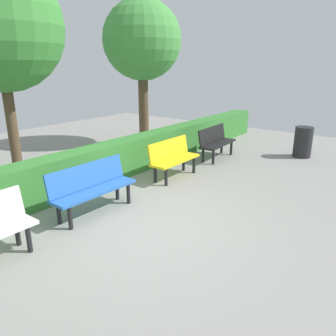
% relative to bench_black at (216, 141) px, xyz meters
% --- Properties ---
extents(ground_plane, '(18.06, 18.06, 0.00)m').
position_rel_bench_black_xyz_m(ground_plane, '(4.20, 0.97, -0.48)').
color(ground_plane, gray).
extents(bench_black, '(1.44, 0.53, 0.86)m').
position_rel_bench_black_xyz_m(bench_black, '(0.00, 0.00, 0.00)').
color(bench_black, black).
rests_on(bench_black, ground_plane).
extents(bench_yellow, '(1.38, 0.46, 0.86)m').
position_rel_bench_black_xyz_m(bench_yellow, '(1.98, 0.01, -0.00)').
color(bench_yellow, yellow).
rests_on(bench_yellow, ground_plane).
extents(bench_blue, '(1.59, 0.49, 0.86)m').
position_rel_bench_black_xyz_m(bench_blue, '(4.32, 0.00, 0.00)').
color(bench_blue, blue).
rests_on(bench_blue, ground_plane).
extents(hedge_row, '(14.06, 0.51, 0.83)m').
position_rel_bench_black_xyz_m(hedge_row, '(3.22, -1.02, -0.06)').
color(hedge_row, '#387F33').
rests_on(hedge_row, ground_plane).
extents(tree_near, '(2.38, 2.38, 4.36)m').
position_rel_bench_black_xyz_m(tree_near, '(-0.20, -2.77, 2.66)').
color(tree_near, brown).
rests_on(tree_near, ground_plane).
extents(trash_bin, '(0.48, 0.48, 0.84)m').
position_rel_bench_black_xyz_m(trash_bin, '(-1.59, 1.86, -0.06)').
color(trash_bin, '#262628').
rests_on(trash_bin, ground_plane).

